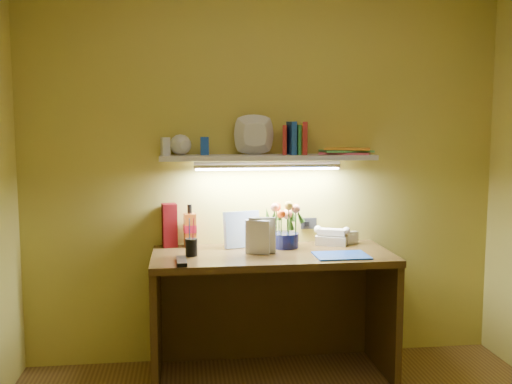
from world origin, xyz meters
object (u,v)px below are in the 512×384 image
Objects in this scene: flower_bouquet at (284,222)px; telephone at (332,235)px; desk_clock at (351,238)px; desk at (272,315)px; whisky_bottle at (190,226)px.

telephone is (0.31, 0.05, -0.10)m from flower_bouquet.
telephone is 2.40× the size of desk_clock.
desk is 0.70m from desk_clock.
desk is 17.83× the size of desk_clock.
desk is 5.36× the size of whisky_bottle.
telephone is at bearing -2.69° from whisky_bottle.
flower_bouquet is 1.19× the size of whisky_bottle.
desk_clock reaches higher than desk.
desk_clock is (0.12, -0.01, -0.02)m from telephone.
flower_bouquet is at bearing -9.31° from whisky_bottle.
whisky_bottle reaches higher than desk.
flower_bouquet reaches higher than desk_clock.
desk is 7.42× the size of telephone.
telephone is 0.89m from whisky_bottle.
desk is 0.73m from whisky_bottle.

